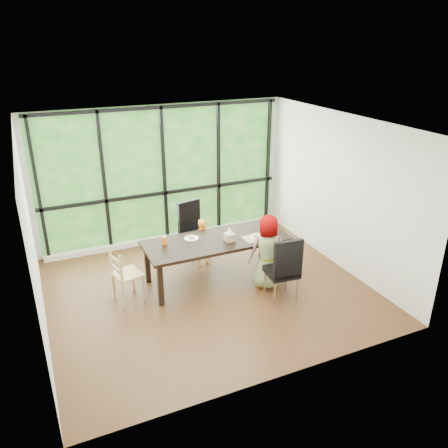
{
  "coord_description": "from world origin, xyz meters",
  "views": [
    {
      "loc": [
        -2.36,
        -5.92,
        3.87
      ],
      "look_at": [
        0.36,
        0.16,
        1.05
      ],
      "focal_mm": 35.92,
      "sensor_mm": 36.0,
      "label": 1
    }
  ],
  "objects_px": {
    "chair_window_leather": "(195,231)",
    "orange_cup": "(164,240)",
    "plate_near": "(256,237)",
    "dining_table": "(216,260)",
    "plate_far": "(191,238)",
    "chair_interior_leather": "(282,267)",
    "child_toddler": "(204,243)",
    "chair_end_beech": "(127,274)",
    "tissue_box": "(230,237)",
    "green_cup": "(273,232)",
    "child_older": "(269,252)"
  },
  "relations": [
    {
      "from": "chair_window_leather",
      "to": "plate_far",
      "type": "height_order",
      "value": "chair_window_leather"
    },
    {
      "from": "chair_window_leather",
      "to": "orange_cup",
      "type": "distance_m",
      "value": 1.12
    },
    {
      "from": "chair_interior_leather",
      "to": "orange_cup",
      "type": "bearing_deg",
      "value": -30.81
    },
    {
      "from": "dining_table",
      "to": "tissue_box",
      "type": "distance_m",
      "value": 0.5
    },
    {
      "from": "chair_end_beech",
      "to": "child_older",
      "type": "height_order",
      "value": "child_older"
    },
    {
      "from": "chair_end_beech",
      "to": "child_older",
      "type": "relative_size",
      "value": 0.72
    },
    {
      "from": "chair_interior_leather",
      "to": "green_cup",
      "type": "xyz_separation_m",
      "value": [
        0.23,
        0.7,
        0.27
      ]
    },
    {
      "from": "chair_end_beech",
      "to": "child_toddler",
      "type": "distance_m",
      "value": 1.62
    },
    {
      "from": "dining_table",
      "to": "orange_cup",
      "type": "distance_m",
      "value": 0.96
    },
    {
      "from": "chair_end_beech",
      "to": "plate_near",
      "type": "height_order",
      "value": "chair_end_beech"
    },
    {
      "from": "plate_far",
      "to": "dining_table",
      "type": "bearing_deg",
      "value": -28.54
    },
    {
      "from": "plate_near",
      "to": "tissue_box",
      "type": "height_order",
      "value": "tissue_box"
    },
    {
      "from": "child_older",
      "to": "orange_cup",
      "type": "relative_size",
      "value": 9.13
    },
    {
      "from": "dining_table",
      "to": "orange_cup",
      "type": "xyz_separation_m",
      "value": [
        -0.83,
        0.17,
        0.44
      ]
    },
    {
      "from": "dining_table",
      "to": "chair_end_beech",
      "type": "height_order",
      "value": "chair_end_beech"
    },
    {
      "from": "plate_far",
      "to": "child_older",
      "type": "bearing_deg",
      "value": -34.54
    },
    {
      "from": "orange_cup",
      "to": "plate_near",
      "type": "bearing_deg",
      "value": -13.3
    },
    {
      "from": "chair_end_beech",
      "to": "tissue_box",
      "type": "distance_m",
      "value": 1.73
    },
    {
      "from": "orange_cup",
      "to": "child_toddler",
      "type": "bearing_deg",
      "value": 25.85
    },
    {
      "from": "dining_table",
      "to": "chair_end_beech",
      "type": "relative_size",
      "value": 2.64
    },
    {
      "from": "child_toddler",
      "to": "plate_far",
      "type": "distance_m",
      "value": 0.61
    },
    {
      "from": "chair_window_leather",
      "to": "child_older",
      "type": "height_order",
      "value": "child_older"
    },
    {
      "from": "chair_interior_leather",
      "to": "child_older",
      "type": "bearing_deg",
      "value": -84.46
    },
    {
      "from": "chair_window_leather",
      "to": "chair_end_beech",
      "type": "distance_m",
      "value": 1.74
    },
    {
      "from": "tissue_box",
      "to": "orange_cup",
      "type": "bearing_deg",
      "value": 163.23
    },
    {
      "from": "dining_table",
      "to": "plate_far",
      "type": "relative_size",
      "value": 9.68
    },
    {
      "from": "plate_near",
      "to": "orange_cup",
      "type": "height_order",
      "value": "orange_cup"
    },
    {
      "from": "chair_window_leather",
      "to": "plate_far",
      "type": "xyz_separation_m",
      "value": [
        -0.33,
        -0.71,
        0.22
      ]
    },
    {
      "from": "plate_far",
      "to": "plate_near",
      "type": "relative_size",
      "value": 1.07
    },
    {
      "from": "child_toddler",
      "to": "chair_window_leather",
      "type": "bearing_deg",
      "value": 80.1
    },
    {
      "from": "chair_window_leather",
      "to": "tissue_box",
      "type": "xyz_separation_m",
      "value": [
        0.22,
        -1.04,
        0.28
      ]
    },
    {
      "from": "child_toddler",
      "to": "plate_near",
      "type": "distance_m",
      "value": 1.05
    },
    {
      "from": "green_cup",
      "to": "dining_table",
      "type": "bearing_deg",
      "value": 165.21
    },
    {
      "from": "dining_table",
      "to": "chair_interior_leather",
      "type": "bearing_deg",
      "value": -53.26
    },
    {
      "from": "orange_cup",
      "to": "chair_interior_leather",
      "type": "bearing_deg",
      "value": -35.95
    },
    {
      "from": "child_older",
      "to": "chair_interior_leather",
      "type": "bearing_deg",
      "value": 106.94
    },
    {
      "from": "green_cup",
      "to": "tissue_box",
      "type": "relative_size",
      "value": 0.76
    },
    {
      "from": "child_toddler",
      "to": "plate_near",
      "type": "relative_size",
      "value": 3.88
    },
    {
      "from": "chair_interior_leather",
      "to": "child_toddler",
      "type": "bearing_deg",
      "value": -59.95
    },
    {
      "from": "child_toddler",
      "to": "green_cup",
      "type": "bearing_deg",
      "value": -56.98
    },
    {
      "from": "chair_interior_leather",
      "to": "plate_far",
      "type": "xyz_separation_m",
      "value": [
        -1.07,
        1.14,
        0.22
      ]
    },
    {
      "from": "chair_interior_leather",
      "to": "plate_far",
      "type": "distance_m",
      "value": 1.58
    },
    {
      "from": "chair_interior_leather",
      "to": "plate_far",
      "type": "bearing_deg",
      "value": -41.8
    },
    {
      "from": "chair_window_leather",
      "to": "chair_interior_leather",
      "type": "xyz_separation_m",
      "value": [
        0.74,
        -1.85,
        0.0
      ]
    },
    {
      "from": "chair_interior_leather",
      "to": "orange_cup",
      "type": "xyz_separation_m",
      "value": [
        -1.54,
        1.12,
        0.28
      ]
    },
    {
      "from": "dining_table",
      "to": "child_older",
      "type": "distance_m",
      "value": 0.92
    },
    {
      "from": "chair_window_leather",
      "to": "child_toddler",
      "type": "bearing_deg",
      "value": -97.66
    },
    {
      "from": "child_older",
      "to": "green_cup",
      "type": "xyz_separation_m",
      "value": [
        0.23,
        0.29,
        0.18
      ]
    },
    {
      "from": "chair_window_leather",
      "to": "plate_near",
      "type": "xyz_separation_m",
      "value": [
        0.69,
        -1.09,
        0.22
      ]
    },
    {
      "from": "dining_table",
      "to": "child_toddler",
      "type": "xyz_separation_m",
      "value": [
        0.0,
        0.57,
        0.07
      ]
    }
  ]
}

